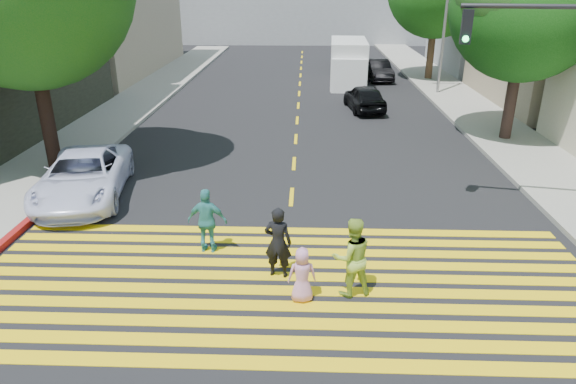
# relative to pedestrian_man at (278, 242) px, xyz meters

# --- Properties ---
(ground) EXTENTS (120.00, 120.00, 0.00)m
(ground) POSITION_rel_pedestrian_man_xyz_m (0.16, -1.60, -0.81)
(ground) COLOR black
(sidewalk_left) EXTENTS (3.00, 40.00, 0.15)m
(sidewalk_left) POSITION_rel_pedestrian_man_xyz_m (-8.34, 20.40, -0.74)
(sidewalk_left) COLOR gray
(sidewalk_left) RESTS_ON ground
(sidewalk_right) EXTENTS (3.00, 60.00, 0.15)m
(sidewalk_right) POSITION_rel_pedestrian_man_xyz_m (8.66, 13.40, -0.74)
(sidewalk_right) COLOR gray
(sidewalk_right) RESTS_ON ground
(curb_red) EXTENTS (0.20, 8.00, 0.16)m
(curb_red) POSITION_rel_pedestrian_man_xyz_m (-6.74, 4.40, -0.73)
(curb_red) COLOR maroon
(curb_red) RESTS_ON ground
(crosswalk) EXTENTS (13.40, 5.30, 0.01)m
(crosswalk) POSITION_rel_pedestrian_man_xyz_m (0.16, -0.32, -0.81)
(crosswalk) COLOR yellow
(crosswalk) RESTS_ON ground
(lane_line) EXTENTS (0.12, 34.40, 0.01)m
(lane_line) POSITION_rel_pedestrian_man_xyz_m (0.16, 20.90, -0.81)
(lane_line) COLOR yellow
(lane_line) RESTS_ON ground
(pedestrian_man) EXTENTS (0.65, 0.49, 1.62)m
(pedestrian_man) POSITION_rel_pedestrian_man_xyz_m (0.00, 0.00, 0.00)
(pedestrian_man) COLOR black
(pedestrian_man) RESTS_ON ground
(pedestrian_woman) EXTENTS (0.96, 0.82, 1.70)m
(pedestrian_woman) POSITION_rel_pedestrian_man_xyz_m (1.52, -0.64, 0.04)
(pedestrian_woman) COLOR #9ABC3F
(pedestrian_woman) RESTS_ON ground
(pedestrian_child) EXTENTS (0.60, 0.43, 1.17)m
(pedestrian_child) POSITION_rel_pedestrian_man_xyz_m (0.52, -0.91, -0.23)
(pedestrian_child) COLOR #C984AD
(pedestrian_child) RESTS_ON ground
(pedestrian_extra) EXTENTS (0.95, 0.45, 1.58)m
(pedestrian_extra) POSITION_rel_pedestrian_man_xyz_m (-1.71, 1.03, -0.02)
(pedestrian_extra) COLOR teal
(pedestrian_extra) RESTS_ON ground
(white_sedan) EXTENTS (3.04, 5.18, 1.35)m
(white_sedan) POSITION_rel_pedestrian_man_xyz_m (-5.93, 4.15, -0.14)
(white_sedan) COLOR white
(white_sedan) RESTS_ON ground
(dark_car_near) EXTENTS (2.00, 3.93, 1.28)m
(dark_car_near) POSITION_rel_pedestrian_man_xyz_m (3.43, 15.48, -0.17)
(dark_car_near) COLOR black
(dark_car_near) RESTS_ON ground
(silver_car) EXTENTS (2.32, 4.80, 1.35)m
(silver_car) POSITION_rel_pedestrian_man_xyz_m (3.55, 29.81, -0.14)
(silver_car) COLOR gray
(silver_car) RESTS_ON ground
(dark_car_parked) EXTENTS (1.73, 4.02, 1.29)m
(dark_car_parked) POSITION_rel_pedestrian_man_xyz_m (5.13, 23.88, -0.17)
(dark_car_parked) COLOR black
(dark_car_parked) RESTS_ON ground
(white_van) EXTENTS (2.34, 5.67, 2.63)m
(white_van) POSITION_rel_pedestrian_man_xyz_m (3.09, 22.15, 0.44)
(white_van) COLOR silver
(white_van) RESTS_ON ground
(traffic_signal) EXTENTS (3.91, 0.93, 5.80)m
(traffic_signal) POSITION_rel_pedestrian_man_xyz_m (7.01, 3.08, 2.94)
(traffic_signal) COLOR #25252A
(traffic_signal) RESTS_ON ground
(street_lamp) EXTENTS (1.86, 0.20, 8.23)m
(street_lamp) POSITION_rel_pedestrian_man_xyz_m (7.75, 19.34, 3.91)
(street_lamp) COLOR gray
(street_lamp) RESTS_ON ground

